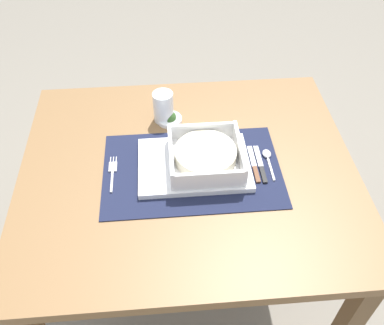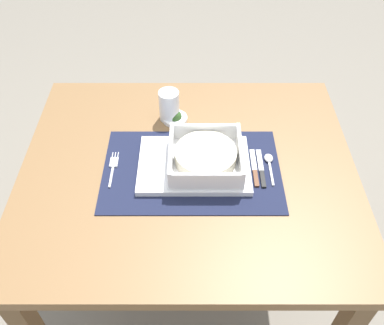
{
  "view_description": "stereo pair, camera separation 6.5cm",
  "coord_description": "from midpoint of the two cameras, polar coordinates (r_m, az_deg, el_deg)",
  "views": [
    {
      "loc": [
        -0.05,
        -0.79,
        1.59
      ],
      "look_at": [
        0.01,
        -0.01,
        0.79
      ],
      "focal_mm": 39.33,
      "sensor_mm": 36.0,
      "label": 1
    },
    {
      "loc": [
        0.01,
        -0.79,
        1.59
      ],
      "look_at": [
        0.01,
        -0.01,
        0.79
      ],
      "focal_mm": 39.33,
      "sensor_mm": 36.0,
      "label": 2
    }
  ],
  "objects": [
    {
      "name": "serving_plate",
      "position": [
        1.14,
        -1.34,
        -0.43
      ],
      "size": [
        0.3,
        0.21,
        0.02
      ],
      "primitive_type": "cube",
      "color": "white",
      "rests_on": "placemat"
    },
    {
      "name": "butter_knife",
      "position": [
        1.15,
        7.76,
        -0.56
      ],
      "size": [
        0.01,
        0.14,
        0.01
      ],
      "rotation": [
        0.0,
        0.0,
        -0.0
      ],
      "color": "black",
      "rests_on": "placemat"
    },
    {
      "name": "fork",
      "position": [
        1.16,
        -12.29,
        -1.19
      ],
      "size": [
        0.02,
        0.13,
        0.0
      ],
      "rotation": [
        0.0,
        0.0,
        0.03
      ],
      "color": "silver",
      "rests_on": "placemat"
    },
    {
      "name": "porridge_bowl",
      "position": [
        1.12,
        0.2,
        0.78
      ],
      "size": [
        0.19,
        0.19,
        0.06
      ],
      "color": "white",
      "rests_on": "serving_plate"
    },
    {
      "name": "drinking_glass",
      "position": [
        1.27,
        -5.36,
        7.34
      ],
      "size": [
        0.06,
        0.06,
        0.1
      ],
      "color": "white",
      "rests_on": "dining_table"
    },
    {
      "name": "condiment_saucer",
      "position": [
        1.29,
        -4.51,
        5.94
      ],
      "size": [
        0.08,
        0.08,
        0.04
      ],
      "color": "white",
      "rests_on": "dining_table"
    },
    {
      "name": "placemat",
      "position": [
        1.14,
        -1.62,
        -1.04
      ],
      "size": [
        0.48,
        0.31,
        0.0
      ],
      "primitive_type": "cube",
      "color": "#191E38",
      "rests_on": "dining_table"
    },
    {
      "name": "dining_table",
      "position": [
        1.23,
        -1.99,
        -4.24
      ],
      "size": [
        0.92,
        0.79,
        0.76
      ],
      "color": "brown",
      "rests_on": "ground"
    },
    {
      "name": "spoon",
      "position": [
        1.18,
        8.68,
        0.72
      ],
      "size": [
        0.02,
        0.11,
        0.01
      ],
      "rotation": [
        0.0,
        0.0,
        -0.05
      ],
      "color": "silver",
      "rests_on": "placemat"
    },
    {
      "name": "ground_plane",
      "position": [
        1.78,
        -1.44,
        -17.68
      ],
      "size": [
        6.0,
        6.0,
        0.0
      ],
      "primitive_type": "plane",
      "color": "gray"
    },
    {
      "name": "bread_knife",
      "position": [
        1.15,
        6.87,
        -0.54
      ],
      "size": [
        0.01,
        0.14,
        0.01
      ],
      "rotation": [
        0.0,
        0.0,
        -0.09
      ],
      "color": "#59331E",
      "rests_on": "placemat"
    }
  ]
}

